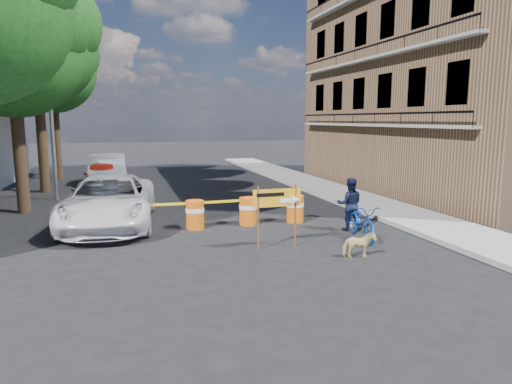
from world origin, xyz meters
TOP-DOWN VIEW (x-y plane):
  - ground at (0.00, 0.00)m, footprint 120.00×120.00m
  - sidewalk_east at (6.20, 6.00)m, footprint 2.40×40.00m
  - apartment_building at (12.00, 8.00)m, footprint 8.00×16.00m
  - tree_mid_a at (-6.74, 7.00)m, footprint 5.25×5.00m
  - tree_mid_b at (-6.73, 12.00)m, footprint 5.67×5.40m
  - tree_far at (-6.74, 17.00)m, footprint 5.04×4.80m
  - streetlamp at (-5.93, 9.50)m, footprint 1.25×0.18m
  - barrel_far_left at (-2.88, 2.78)m, footprint 0.58×0.58m
  - barrel_mid_left at (-1.14, 2.72)m, footprint 0.58×0.58m
  - barrel_mid_right at (0.60, 2.77)m, footprint 0.58×0.58m
  - barrel_far_right at (2.22, 2.72)m, footprint 0.58×0.58m
  - detour_sign at (0.76, -0.12)m, footprint 1.33×0.25m
  - pedestrian at (3.42, 1.20)m, footprint 0.97×0.87m
  - bicycle at (3.25, 0.11)m, footprint 0.84×1.13m
  - dog at (2.28, -1.48)m, footprint 0.82×0.45m
  - suv_white at (-3.71, 3.88)m, footprint 3.22×6.05m
  - sedan_red at (-4.22, 11.85)m, footprint 1.72×4.07m
  - sedan_silver at (-4.03, 13.35)m, footprint 1.94×5.13m

SIDE VIEW (x-z plane):
  - ground at x=0.00m, z-range 0.00..0.00m
  - sidewalk_east at x=6.20m, z-range 0.00..0.15m
  - dog at x=2.28m, z-range 0.00..0.66m
  - barrel_far_left at x=-2.88m, z-range 0.02..0.92m
  - barrel_mid_left at x=-1.14m, z-range 0.02..0.92m
  - barrel_mid_right at x=0.60m, z-range 0.02..0.92m
  - barrel_far_right at x=2.22m, z-range 0.02..0.92m
  - sedan_red at x=-4.22m, z-range 0.00..1.37m
  - suv_white at x=-3.71m, z-range 0.00..1.62m
  - pedestrian at x=3.42m, z-range 0.00..1.64m
  - sedan_silver at x=-4.03m, z-range 0.00..1.67m
  - bicycle at x=3.25m, z-range 0.00..1.96m
  - detour_sign at x=0.76m, z-range 0.39..2.09m
  - streetlamp at x=-5.93m, z-range 0.38..8.38m
  - apartment_building at x=12.00m, z-range 0.00..12.00m
  - tree_mid_a at x=-6.74m, z-range 1.67..10.34m
  - tree_far at x=-6.74m, z-range 1.80..10.64m
  - tree_mid_b at x=-6.73m, z-range 1.90..11.53m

